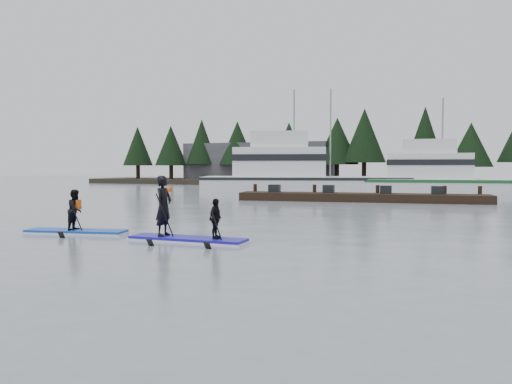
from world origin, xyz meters
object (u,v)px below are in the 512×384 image
(fishing_boat_medium, at_px, (445,185))
(fishing_boat_large, at_px, (298,183))
(paddleboard_solo, at_px, (76,219))
(paddleboard_duo, at_px, (182,220))
(floating_dock, at_px, (361,197))

(fishing_boat_medium, bearing_deg, fishing_boat_large, -177.34)
(fishing_boat_large, relative_size, fishing_boat_medium, 1.21)
(paddleboard_solo, relative_size, paddleboard_duo, 0.96)
(floating_dock, bearing_deg, fishing_boat_large, 117.42)
(floating_dock, relative_size, paddleboard_duo, 4.28)
(paddleboard_duo, bearing_deg, fishing_boat_medium, 76.68)
(floating_dock, distance_m, paddleboard_duo, 18.54)
(fishing_boat_medium, bearing_deg, paddleboard_duo, -109.07)
(fishing_boat_large, xyz_separation_m, paddleboard_solo, (0.76, -28.80, -0.27))
(fishing_boat_large, height_order, paddleboard_duo, fishing_boat_large)
(paddleboard_duo, bearing_deg, floating_dock, 82.68)
(fishing_boat_medium, height_order, floating_dock, fishing_boat_medium)
(fishing_boat_medium, xyz_separation_m, paddleboard_solo, (-11.30, -30.61, -0.14))
(fishing_boat_medium, distance_m, paddleboard_duo, 31.67)
(paddleboard_duo, bearing_deg, fishing_boat_large, 99.32)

